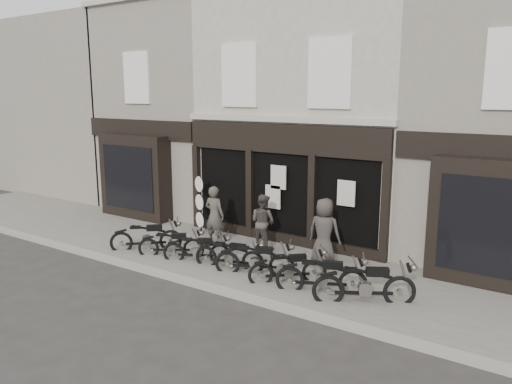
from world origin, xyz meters
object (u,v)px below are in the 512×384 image
Objects in this scene: motorcycle_1 at (172,246)px; motorcycle_4 at (255,262)px; motorcycle_0 at (147,239)px; motorcycle_2 at (198,252)px; motorcycle_7 at (365,288)px; motorcycle_3 at (230,258)px; man_right at (324,232)px; motorcycle_6 at (322,279)px; man_centre at (263,222)px; motorcycle_5 at (289,271)px; advert_sign_post at (200,207)px; man_left at (214,215)px.

motorcycle_1 is 2.90m from motorcycle_4.
motorcycle_4 is (3.94, 0.14, -0.01)m from motorcycle_0.
motorcycle_2 is 0.85× the size of motorcycle_7.
motorcycle_1 is 2.07m from motorcycle_3.
motorcycle_3 is 2.70m from man_right.
motorcycle_6 is at bearing 147.26° from motorcycle_7.
motorcycle_6 is at bearing 154.21° from man_centre.
motorcycle_7 is 4.62m from man_centre.
motorcycle_6 is (5.99, 0.02, 0.01)m from motorcycle_0.
motorcycle_4 is 1.20× the size of motorcycle_5.
motorcycle_6 is 1.11m from motorcycle_7.
motorcycle_6 is (3.98, -0.03, 0.05)m from motorcycle_2.
advert_sign_post is (-1.72, 2.14, 0.69)m from motorcycle_2.
man_right is at bearing -179.85° from man_left.
motorcycle_4 is 2.12m from man_right.
man_right is at bearing -0.40° from motorcycle_2.
advert_sign_post reaches higher than motorcycle_1.
man_centre reaches higher than motorcycle_7.
man_left is 1.60m from man_centre.
advert_sign_post is (-1.14, 0.63, 0.00)m from man_left.
man_left reaches higher than motorcycle_6.
motorcycle_7 reaches higher than motorcycle_3.
motorcycle_0 is 0.98× the size of motorcycle_2.
motorcycle_5 reaches higher than motorcycle_1.
motorcycle_0 is at bearing 41.50° from man_centre.
man_right is at bearing 106.16° from motorcycle_7.
motorcycle_1 is at bearing 139.18° from motorcycle_5.
motorcycle_1 is 0.85× the size of motorcycle_6.
motorcycle_0 is 1.05m from motorcycle_1.
motorcycle_1 is at bearing 148.37° from motorcycle_7.
man_left reaches higher than motorcycle_0.
motorcycle_3 is 0.93× the size of motorcycle_7.
man_centre is at bearing -10.98° from man_right.
man_right is at bearing 15.66° from advert_sign_post.
man_centre reaches higher than motorcycle_0.
man_right reaches higher than motorcycle_6.
motorcycle_5 reaches higher than motorcycle_2.
motorcycle_0 is at bearing 14.22° from man_right.
motorcycle_2 is at bearing 71.32° from man_centre.
motorcycle_2 is 0.91× the size of motorcycle_4.
motorcycle_6 is 3.66m from man_centre.
motorcycle_2 is at bearing -29.66° from motorcycle_1.
man_left is (-2.52, 1.41, 0.65)m from motorcycle_4.
motorcycle_4 is at bearing -26.09° from motorcycle_2.
motorcycle_6 is at bearing -48.83° from motorcycle_5.
motorcycle_1 is 6.05m from motorcycle_7.
motorcycle_1 is at bearing 18.58° from man_right.
man_centre is at bearing 16.73° from advert_sign_post.
motorcycle_4 is at bearing -14.54° from motorcycle_3.
motorcycle_1 is at bearing 154.70° from motorcycle_6.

